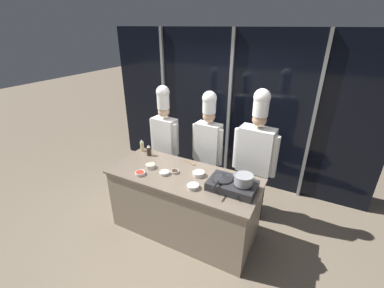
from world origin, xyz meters
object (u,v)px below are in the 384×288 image
at_px(frying_pan, 222,177).
at_px(prep_bowl_bean_sprouts, 164,173).
at_px(serving_spoon_slotted, 192,163).
at_px(chef_line, 256,150).
at_px(stock_pot, 244,179).
at_px(prep_bowl_soy_glaze, 175,171).
at_px(squeeze_bottle_oil, 142,146).
at_px(prep_bowl_ginger, 150,166).
at_px(prep_bowl_onion, 199,173).
at_px(prep_bowl_rice, 193,186).
at_px(prep_bowl_chili_flakes, 140,173).
at_px(chef_sous, 208,141).
at_px(chef_head, 165,135).
at_px(squeeze_bottle_soy, 149,150).
at_px(portable_stove, 232,185).

distance_m(frying_pan, prep_bowl_bean_sprouts, 0.79).
xyz_separation_m(serving_spoon_slotted, chef_line, (0.79, 0.43, 0.20)).
distance_m(stock_pot, prep_bowl_bean_sprouts, 1.06).
height_order(prep_bowl_soy_glaze, serving_spoon_slotted, prep_bowl_soy_glaze).
xyz_separation_m(squeeze_bottle_oil, prep_bowl_ginger, (0.42, -0.37, -0.06)).
relative_size(frying_pan, prep_bowl_onion, 2.79).
height_order(prep_bowl_rice, prep_bowl_ginger, prep_bowl_ginger).
bearing_deg(prep_bowl_chili_flakes, prep_bowl_bean_sprouts, 29.91).
height_order(prep_bowl_soy_glaze, chef_sous, chef_sous).
distance_m(prep_bowl_onion, chef_head, 1.10).
xyz_separation_m(prep_bowl_ginger, prep_bowl_chili_flakes, (-0.02, -0.21, -0.01)).
xyz_separation_m(chef_sous, chef_line, (0.73, -0.01, 0.01)).
relative_size(squeeze_bottle_soy, prep_bowl_ginger, 1.30).
bearing_deg(frying_pan, prep_bowl_soy_glaze, 179.85).
xyz_separation_m(squeeze_bottle_soy, prep_bowl_bean_sprouts, (0.50, -0.35, -0.06)).
relative_size(portable_stove, stock_pot, 2.28).
bearing_deg(squeeze_bottle_oil, serving_spoon_slotted, -0.07).
relative_size(prep_bowl_chili_flakes, serving_spoon_slotted, 0.63).
relative_size(portable_stove, squeeze_bottle_soy, 3.33).
xyz_separation_m(serving_spoon_slotted, chef_sous, (0.06, 0.43, 0.19)).
relative_size(prep_bowl_bean_sprouts, prep_bowl_chili_flakes, 1.02).
bearing_deg(chef_sous, squeeze_bottle_soy, 36.57).
relative_size(serving_spoon_slotted, chef_head, 0.11).
bearing_deg(squeeze_bottle_oil, stock_pot, -10.50).
height_order(prep_bowl_rice, prep_bowl_chili_flakes, prep_bowl_rice).
bearing_deg(portable_stove, prep_bowl_rice, -154.40).
relative_size(frying_pan, squeeze_bottle_soy, 2.65).
height_order(prep_bowl_chili_flakes, chef_sous, chef_sous).
xyz_separation_m(prep_bowl_soy_glaze, chef_line, (0.88, 0.75, 0.18)).
distance_m(portable_stove, chef_head, 1.57).
bearing_deg(prep_bowl_rice, prep_bowl_bean_sprouts, 167.46).
height_order(prep_bowl_ginger, chef_head, chef_head).
bearing_deg(prep_bowl_onion, chef_line, 49.80).
height_order(squeeze_bottle_soy, squeeze_bottle_oil, squeeze_bottle_oil).
distance_m(prep_bowl_onion, prep_bowl_ginger, 0.69).
distance_m(frying_pan, prep_bowl_chili_flakes, 1.09).
xyz_separation_m(prep_bowl_bean_sprouts, serving_spoon_slotted, (0.19, 0.41, -0.02)).
bearing_deg(chef_sous, prep_bowl_ginger, 60.47).
relative_size(portable_stove, prep_bowl_onion, 3.51).
bearing_deg(squeeze_bottle_oil, prep_bowl_rice, -24.09).
distance_m(squeeze_bottle_oil, serving_spoon_slotted, 0.88).
bearing_deg(serving_spoon_slotted, prep_bowl_bean_sprouts, -114.59).
distance_m(frying_pan, serving_spoon_slotted, 0.68).
bearing_deg(chef_line, serving_spoon_slotted, 31.33).
bearing_deg(chef_head, prep_bowl_rice, 142.84).
relative_size(frying_pan, prep_bowl_ginger, 3.45).
bearing_deg(chef_line, prep_bowl_chili_flakes, 41.42).
bearing_deg(prep_bowl_onion, prep_bowl_soy_glaze, -164.87).
bearing_deg(chef_line, frying_pan, 77.90).
relative_size(stock_pot, serving_spoon_slotted, 1.16).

